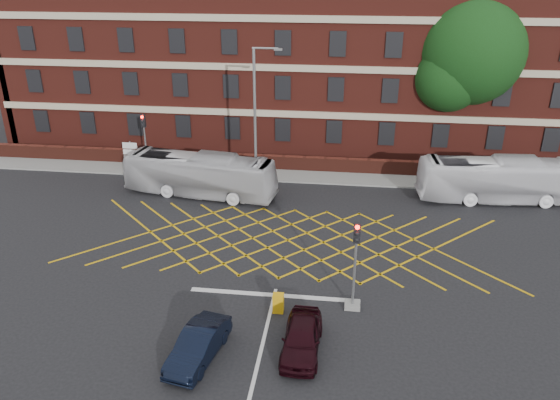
# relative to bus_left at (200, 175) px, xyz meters

# --- Properties ---
(ground) EXTENTS (120.00, 120.00, 0.00)m
(ground) POSITION_rel_bus_left_xyz_m (6.49, -7.70, -1.41)
(ground) COLOR black
(ground) RESTS_ON ground
(victorian_building) EXTENTS (51.00, 12.17, 20.40)m
(victorian_building) POSITION_rel_bus_left_xyz_m (6.74, 14.29, 6.43)
(victorian_building) COLOR #5B1E17
(victorian_building) RESTS_ON ground
(boundary_wall) EXTENTS (56.00, 0.50, 1.10)m
(boundary_wall) POSITION_rel_bus_left_xyz_m (6.49, 5.30, -0.86)
(boundary_wall) COLOR #4D1C14
(boundary_wall) RESTS_ON ground
(far_pavement) EXTENTS (60.00, 3.00, 0.12)m
(far_pavement) POSITION_rel_bus_left_xyz_m (6.49, 4.30, -1.35)
(far_pavement) COLOR slate
(far_pavement) RESTS_ON ground
(box_junction_hatching) EXTENTS (8.22, 8.22, 0.02)m
(box_junction_hatching) POSITION_rel_bus_left_xyz_m (6.49, -5.70, -1.40)
(box_junction_hatching) COLOR #CC990C
(box_junction_hatching) RESTS_ON ground
(stop_line) EXTENTS (8.00, 0.30, 0.02)m
(stop_line) POSITION_rel_bus_left_xyz_m (6.49, -11.20, -1.40)
(stop_line) COLOR silver
(stop_line) RESTS_ON ground
(centre_line) EXTENTS (0.15, 14.00, 0.02)m
(centre_line) POSITION_rel_bus_left_xyz_m (6.49, -17.70, -1.40)
(centre_line) COLOR silver
(centre_line) RESTS_ON ground
(bus_left) EXTENTS (10.36, 3.83, 2.82)m
(bus_left) POSITION_rel_bus_left_xyz_m (0.00, 0.00, 0.00)
(bus_left) COLOR #BAB9BE
(bus_left) RESTS_ON ground
(bus_right) EXTENTS (10.42, 3.11, 2.86)m
(bus_right) POSITION_rel_bus_left_xyz_m (19.38, 1.53, 0.02)
(bus_right) COLOR white
(bus_right) RESTS_ON ground
(car_navy) EXTENTS (2.01, 3.95, 1.24)m
(car_navy) POSITION_rel_bus_left_xyz_m (4.12, -15.92, -0.79)
(car_navy) COLOR black
(car_navy) RESTS_ON ground
(car_maroon) EXTENTS (1.57, 3.76, 1.27)m
(car_maroon) POSITION_rel_bus_left_xyz_m (8.11, -14.96, -0.77)
(car_maroon) COLOR black
(car_maroon) RESTS_ON ground
(deciduous_tree) EXTENTS (7.88, 7.74, 12.12)m
(deciduous_tree) POSITION_rel_bus_left_xyz_m (18.09, 9.48, 6.29)
(deciduous_tree) COLOR black
(deciduous_tree) RESTS_ON ground
(traffic_light_near) EXTENTS (0.70, 0.70, 4.27)m
(traffic_light_near) POSITION_rel_bus_left_xyz_m (10.12, -11.69, 0.35)
(traffic_light_near) COLOR slate
(traffic_light_near) RESTS_ON ground
(traffic_light_far) EXTENTS (0.70, 0.70, 4.27)m
(traffic_light_far) POSITION_rel_bus_left_xyz_m (-5.08, 3.91, 0.35)
(traffic_light_far) COLOR slate
(traffic_light_far) RESTS_ON ground
(street_lamp) EXTENTS (2.25, 1.00, 9.54)m
(street_lamp) POSITION_rel_bus_left_xyz_m (3.65, 0.97, 1.92)
(street_lamp) COLOR slate
(street_lamp) RESTS_ON ground
(direction_signs) EXTENTS (1.10, 0.16, 2.20)m
(direction_signs) POSITION_rel_bus_left_xyz_m (-6.29, 3.88, -0.03)
(direction_signs) COLOR gray
(direction_signs) RESTS_ON ground
(utility_cabinet) EXTENTS (0.48, 0.38, 0.91)m
(utility_cabinet) POSITION_rel_bus_left_xyz_m (6.83, -12.47, -0.95)
(utility_cabinet) COLOR #E0A00D
(utility_cabinet) RESTS_ON ground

